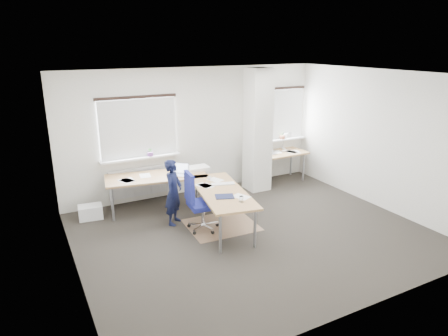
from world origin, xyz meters
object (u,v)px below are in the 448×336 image
desk_main (189,184)px  person (174,192)px  task_chair (201,214)px  desk_side (279,154)px

desk_main → person: (-0.37, -0.10, -0.06)m
person → task_chair: bearing=-103.4°
person → desk_side: bearing=-27.8°
desk_side → task_chair: (-2.82, -1.59, -0.37)m
task_chair → person: (-0.33, 0.49, 0.32)m
desk_main → desk_side: desk_side is taller
task_chair → desk_side: bearing=34.9°
desk_main → desk_side: size_ratio=2.11×
desk_main → person: person is taller
desk_side → person: size_ratio=1.13×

